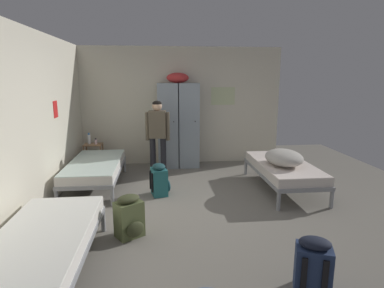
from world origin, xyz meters
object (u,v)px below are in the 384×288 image
object	(u,v)px
person_traveler	(158,131)
backpack_navy	(313,266)
locker_bank	(178,123)
lotion_bottle	(96,142)
backpack_teal	(160,180)
backpack_olive	(129,217)
shelf_unit	(94,154)
bed_left_front	(43,241)
bedding_heap	(284,157)
bed_right	(283,168)
water_bottle	(89,139)
bed_left_rear	(95,167)

from	to	relation	value
person_traveler	backpack_navy	xyz separation A→B (m)	(1.43, -3.73, -0.66)
locker_bank	lotion_bottle	distance (m)	1.81
locker_bank	person_traveler	size ratio (longest dim) A/B	1.36
backpack_navy	backpack_teal	bearing A→B (deg)	117.70
lotion_bottle	backpack_teal	size ratio (longest dim) A/B	0.25
locker_bank	backpack_olive	world-z (taller)	locker_bank
shelf_unit	lotion_bottle	world-z (taller)	lotion_bottle
bed_left_front	bedding_heap	size ratio (longest dim) A/B	2.37
backpack_teal	bedding_heap	bearing A→B (deg)	-2.40
bed_right	backpack_olive	size ratio (longest dim) A/B	3.45
backpack_navy	bed_right	bearing A→B (deg)	73.94
bed_left_front	water_bottle	xyz separation A→B (m)	(-0.33, 3.85, 0.30)
person_traveler	water_bottle	xyz separation A→B (m)	(-1.47, 0.62, -0.24)
locker_bank	backpack_olive	distance (m)	3.39
bed_left_front	bed_right	xyz separation A→B (m)	(3.36, 2.24, 0.00)
shelf_unit	backpack_olive	size ratio (longest dim) A/B	1.04
locker_bank	bedding_heap	bearing A→B (deg)	-47.74
locker_bank	bed_right	distance (m)	2.54
locker_bank	shelf_unit	bearing A→B (deg)	-176.08
backpack_navy	person_traveler	bearing A→B (deg)	110.94
bed_left_front	locker_bank	bearing A→B (deg)	68.14
shelf_unit	bed_left_front	distance (m)	3.84
water_bottle	bed_right	bearing A→B (deg)	-23.66
backpack_olive	person_traveler	bearing A→B (deg)	81.80
bed_right	bed_left_rear	distance (m)	3.39
locker_bank	water_bottle	xyz separation A→B (m)	(-1.92, -0.11, -0.29)
shelf_unit	backpack_olive	xyz separation A→B (m)	(1.03, -3.09, -0.09)
bed_left_rear	water_bottle	bearing A→B (deg)	105.75
locker_bank	backpack_teal	xyz separation A→B (m)	(-0.43, -1.79, -0.71)
bed_left_rear	backpack_navy	xyz separation A→B (m)	(2.57, -3.19, -0.12)
lotion_bottle	water_bottle	bearing A→B (deg)	158.20
bed_left_front	backpack_teal	bearing A→B (deg)	61.86
bed_right	person_traveler	bearing A→B (deg)	155.92
bed_right	lotion_bottle	xyz separation A→B (m)	(-3.54, 1.55, 0.25)
lotion_bottle	bed_left_front	bearing A→B (deg)	-87.28
locker_bank	person_traveler	bearing A→B (deg)	-121.68
water_bottle	backpack_teal	distance (m)	2.29
bed_left_front	lotion_bottle	size ratio (longest dim) A/B	14.09
bed_left_front	backpack_olive	size ratio (longest dim) A/B	3.45
backpack_olive	backpack_navy	size ratio (longest dim) A/B	1.00
bed_right	bedding_heap	distance (m)	0.30
shelf_unit	bed_left_front	size ratio (longest dim) A/B	0.30
bed_left_front	backpack_teal	distance (m)	2.47
person_traveler	backpack_olive	xyz separation A→B (m)	(-0.36, -2.49, -0.66)
locker_bank	water_bottle	distance (m)	1.94
bed_right	bedding_heap	world-z (taller)	bedding_heap
bed_right	water_bottle	bearing A→B (deg)	156.34
locker_bank	backpack_teal	distance (m)	1.97
shelf_unit	water_bottle	bearing A→B (deg)	165.96
bed_right	backpack_olive	world-z (taller)	backpack_olive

